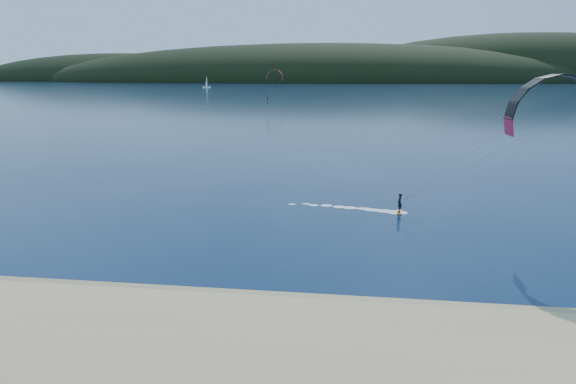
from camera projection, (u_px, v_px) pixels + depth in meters
The scene contains 6 objects.
ground at pixel (235, 345), 22.78m from camera, with size 1800.00×1800.00×0.00m, color #081B3B.
wet_sand at pixel (254, 301), 27.11m from camera, with size 220.00×2.50×0.10m.
headland at pixel (349, 82), 740.77m from camera, with size 1200.00×310.00×140.00m.
kitesurfer_near at pixel (544, 125), 36.53m from camera, with size 24.74×8.03×13.56m.
kitesurfer_far at pixel (274, 78), 217.28m from camera, with size 8.52×6.21×12.64m.
sailboat at pixel (207, 87), 430.67m from camera, with size 6.96×4.58×10.10m.
Camera 1 is at (5.06, -19.95, 12.38)m, focal length 30.38 mm.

